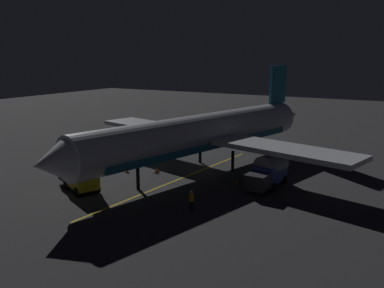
% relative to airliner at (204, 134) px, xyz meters
% --- Properties ---
extents(ground_plane, '(180.00, 180.00, 0.20)m').
position_rel_airliner_xyz_m(ground_plane, '(0.14, 0.59, -4.27)').
color(ground_plane, '#313133').
extents(apron_guide_stripe, '(2.92, 28.41, 0.01)m').
position_rel_airliner_xyz_m(apron_guide_stripe, '(0.60, 4.59, -4.17)').
color(apron_guide_stripe, gold).
rests_on(apron_guide_stripe, ground_plane).
extents(airliner, '(34.94, 40.30, 11.57)m').
position_rel_airliner_xyz_m(airliner, '(0.00, 0.00, 0.00)').
color(airliner, silver).
rests_on(airliner, ground_plane).
extents(baggage_truck, '(6.21, 4.29, 2.56)m').
position_rel_airliner_xyz_m(baggage_truck, '(7.36, 12.28, -2.87)').
color(baggage_truck, gold).
rests_on(baggage_truck, ground_plane).
extents(catering_truck, '(2.55, 6.18, 2.31)m').
position_rel_airliner_xyz_m(catering_truck, '(-8.47, 2.68, -2.96)').
color(catering_truck, navy).
rests_on(catering_truck, ground_plane).
extents(ground_crew_worker, '(0.40, 0.40, 1.74)m').
position_rel_airliner_xyz_m(ground_crew_worker, '(-5.04, 11.81, -3.28)').
color(ground_crew_worker, black).
rests_on(ground_crew_worker, ground_plane).
extents(traffic_cone_near_left, '(0.50, 0.50, 0.55)m').
position_rel_airliner_xyz_m(traffic_cone_near_left, '(7.01, 5.26, -3.92)').
color(traffic_cone_near_left, '#EA590F').
rests_on(traffic_cone_near_left, ground_plane).
extents(traffic_cone_near_right, '(0.50, 0.50, 0.55)m').
position_rel_airliner_xyz_m(traffic_cone_near_right, '(4.20, 3.37, -3.92)').
color(traffic_cone_near_right, '#EA590F').
rests_on(traffic_cone_near_right, ground_plane).
extents(traffic_cone_under_wing, '(0.50, 0.50, 0.55)m').
position_rel_airliner_xyz_m(traffic_cone_under_wing, '(-5.51, 3.27, -3.92)').
color(traffic_cone_under_wing, '#EA590F').
rests_on(traffic_cone_under_wing, ground_plane).
extents(traffic_cone_far, '(0.50, 0.50, 0.55)m').
position_rel_airliner_xyz_m(traffic_cone_far, '(4.05, 3.86, -3.92)').
color(traffic_cone_far, '#EA590F').
rests_on(traffic_cone_far, ground_plane).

